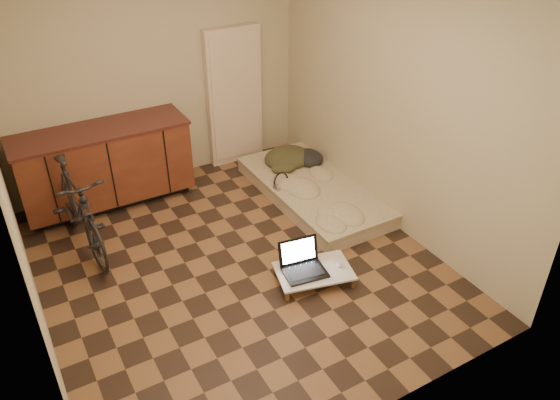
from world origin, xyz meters
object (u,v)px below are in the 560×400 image
futon (313,190)px  lap_desk (314,271)px  laptop (303,265)px  bicycle (77,204)px

futon → lap_desk: (-0.79, -1.24, 0.01)m
futon → laptop: 1.47m
lap_desk → laptop: bearing=160.1°
futon → laptop: laptop is taller
bicycle → laptop: size_ratio=3.59×
futon → laptop: bearing=-126.8°
bicycle → laptop: bearing=-48.1°
bicycle → lap_desk: 2.36m
bicycle → futon: bearing=-12.8°
lap_desk → laptop: 0.12m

